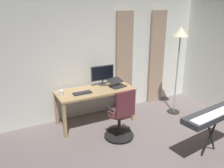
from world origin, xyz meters
TOP-DOWN VIEW (x-y plane):
  - back_room_partition at (0.00, -2.62)m, footprint 4.81×0.10m
  - curtain_left_panel at (-1.35, -2.51)m, footprint 0.42×0.06m
  - curtain_right_panel at (-0.42, -2.51)m, footprint 0.41×0.06m
  - desk at (0.48, -2.13)m, footprint 1.58×0.67m
  - office_chair at (0.32, -1.32)m, footprint 0.56×0.56m
  - computer_monitor at (0.21, -2.35)m, footprint 0.52×0.18m
  - computer_keyboard at (0.78, -2.05)m, footprint 0.37×0.14m
  - laptop at (-0.02, -2.10)m, footprint 0.39×0.37m
  - mug_tea at (1.18, -2.13)m, footprint 0.13×0.09m
  - piano_keyboard at (-0.79, -0.26)m, footprint 1.28×0.47m
  - floor_lamp at (-1.33, -1.74)m, footprint 0.34×0.34m

SIDE VIEW (x-z plane):
  - office_chair at x=0.32m, z-range -0.04..0.95m
  - desk at x=0.48m, z-range 0.28..1.01m
  - piano_keyboard at x=-0.79m, z-range 0.32..1.09m
  - computer_keyboard at x=0.78m, z-range 0.74..0.76m
  - laptop at x=-0.02m, z-range 0.71..0.86m
  - mug_tea at x=1.18m, z-range 0.74..0.84m
  - computer_monitor at x=0.21m, z-range 0.77..1.19m
  - curtain_left_panel at x=-1.35m, z-range 0.00..2.26m
  - curtain_right_panel at x=-0.42m, z-range 0.00..2.26m
  - back_room_partition at x=0.00m, z-range 0.00..2.59m
  - floor_lamp at x=-1.33m, z-range 0.69..2.65m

